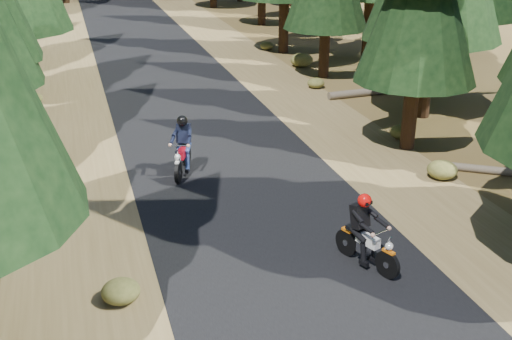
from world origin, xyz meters
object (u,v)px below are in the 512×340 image
at_px(log_near, 387,90).
at_px(log_far, 504,171).
at_px(rider_lead, 367,243).
at_px(rider_follow, 183,156).

bearing_deg(log_near, log_far, -99.79).
distance_m(log_far, rider_lead, 7.14).
distance_m(rider_lead, rider_follow, 6.96).
xyz_separation_m(log_near, log_far, (-0.84, -9.07, -0.04)).
bearing_deg(rider_lead, log_near, -139.86).
relative_size(log_near, rider_lead, 2.82).
xyz_separation_m(rider_lead, rider_follow, (-2.91, 6.32, 0.03)).
bearing_deg(log_far, rider_follow, -163.89).
xyz_separation_m(log_far, rider_follow, (-9.08, 2.75, 0.47)).
height_order(log_near, log_far, log_near).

